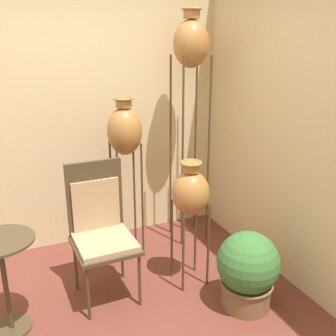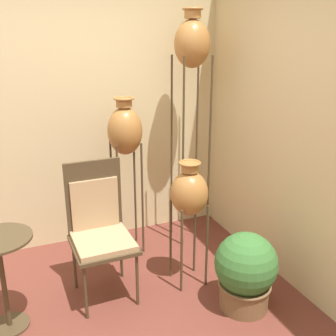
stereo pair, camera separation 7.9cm
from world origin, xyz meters
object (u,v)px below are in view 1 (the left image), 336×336
Objects in this scene: chair at (101,225)px; vase_stand_medium at (125,133)px; potted_plant at (248,270)px; vase_stand_tall at (191,49)px; vase_stand_short at (191,193)px; side_table at (3,266)px.

vase_stand_medium is at bearing 53.50° from chair.
vase_stand_tall is at bearing 85.46° from potted_plant.
vase_stand_short is 0.72m from potted_plant.
chair is at bearing -125.19° from vase_stand_medium.
vase_stand_tall reaches higher than chair.
chair is (-0.70, 0.16, -0.21)m from vase_stand_short.
side_table is 1.75m from potted_plant.
vase_stand_tall is 3.12× the size of side_table.
chair reaches higher than potted_plant.
side_table is (-1.43, -0.02, -0.29)m from vase_stand_short.
chair is 1.18m from potted_plant.
vase_stand_short reaches higher than side_table.
vase_stand_medium is at bearing 33.37° from side_table.
potted_plant is at bearing -64.70° from vase_stand_medium.
chair reaches higher than vase_stand_short.
vase_stand_short reaches higher than potted_plant.
vase_stand_medium reaches higher than vase_stand_short.
vase_stand_medium is at bearing 113.29° from vase_stand_short.
side_table is (-1.12, -0.74, -0.66)m from vase_stand_medium.
vase_stand_short is 1.46m from side_table.
potted_plant is at bearing -61.78° from vase_stand_short.
vase_stand_short is 0.75m from chair.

